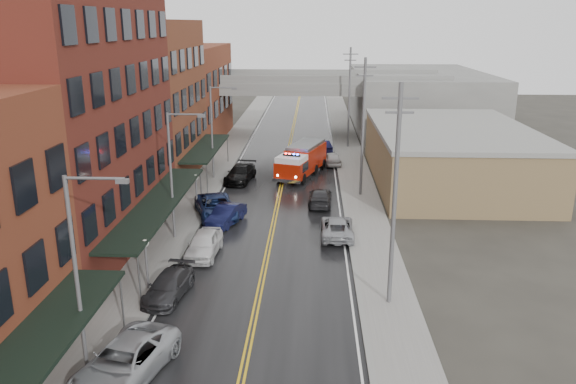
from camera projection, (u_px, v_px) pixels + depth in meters
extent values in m
cube|color=black|center=(276.00, 213.00, 45.35)|extent=(11.00, 160.00, 0.02)
cube|color=slate|center=(186.00, 211.00, 45.65)|extent=(3.00, 160.00, 0.15)
cube|color=slate|center=(366.00, 213.00, 45.01)|extent=(3.00, 160.00, 0.15)
cube|color=gray|center=(206.00, 211.00, 45.58)|extent=(0.30, 160.00, 0.15)
cube|color=gray|center=(346.00, 213.00, 45.08)|extent=(0.30, 160.00, 0.15)
cube|color=#571A17|center=(65.00, 114.00, 36.63)|extent=(9.00, 20.00, 18.00)
cube|color=brown|center=(144.00, 101.00, 53.80)|extent=(9.00, 15.00, 15.00)
cube|color=brown|center=(185.00, 95.00, 70.96)|extent=(9.00, 20.00, 12.00)
cube|color=brown|center=(450.00, 157.00, 53.48)|extent=(14.00, 22.00, 5.00)
cube|color=slate|center=(417.00, 100.00, 81.64)|extent=(18.00, 30.00, 8.00)
cube|color=black|center=(16.00, 367.00, 19.95)|extent=(2.60, 16.00, 0.18)
cylinder|color=slate|center=(122.00, 303.00, 27.60)|extent=(0.10, 0.10, 3.00)
cube|color=black|center=(159.00, 203.00, 38.12)|extent=(2.60, 18.00, 0.18)
cylinder|color=slate|center=(139.00, 279.00, 30.28)|extent=(0.10, 0.10, 3.00)
cylinder|color=slate|center=(201.00, 188.00, 46.72)|extent=(0.10, 0.10, 3.00)
cube|color=black|center=(206.00, 148.00, 54.85)|extent=(2.60, 13.00, 0.18)
cylinder|color=slate|center=(207.00, 179.00, 49.40)|extent=(0.10, 0.10, 3.00)
cylinder|color=slate|center=(228.00, 149.00, 61.06)|extent=(0.10, 0.10, 3.00)
cylinder|color=#59595B|center=(147.00, 268.00, 31.84)|extent=(0.14, 0.14, 2.80)
sphere|color=silver|center=(145.00, 243.00, 31.41)|extent=(0.44, 0.44, 0.44)
cylinder|color=#59595B|center=(197.00, 195.00, 45.22)|extent=(0.14, 0.14, 2.80)
sphere|color=silver|center=(196.00, 177.00, 44.79)|extent=(0.44, 0.44, 0.44)
cylinder|color=#59595B|center=(77.00, 280.00, 23.31)|extent=(0.18, 0.18, 9.00)
cylinder|color=#59595B|center=(95.00, 178.00, 21.98)|extent=(2.40, 0.12, 0.12)
cube|color=#59595B|center=(122.00, 181.00, 21.96)|extent=(0.50, 0.22, 0.18)
cylinder|color=#59595B|center=(171.00, 178.00, 38.61)|extent=(0.18, 0.18, 9.00)
cylinder|color=#59595B|center=(185.00, 114.00, 37.28)|extent=(2.40, 0.12, 0.12)
cube|color=#59595B|center=(201.00, 116.00, 37.26)|extent=(0.50, 0.22, 0.18)
cylinder|color=#59595B|center=(212.00, 134.00, 53.90)|extent=(0.18, 0.18, 9.00)
cylinder|color=#59595B|center=(223.00, 88.00, 52.58)|extent=(2.40, 0.12, 0.12)
cube|color=#59595B|center=(234.00, 89.00, 52.56)|extent=(0.50, 0.22, 0.18)
cylinder|color=#59595B|center=(395.00, 199.00, 28.95)|extent=(0.24, 0.24, 12.00)
cube|color=#59595B|center=(400.00, 98.00, 27.45)|extent=(1.80, 0.12, 0.12)
cube|color=#59595B|center=(400.00, 113.00, 27.65)|extent=(1.40, 0.12, 0.12)
cylinder|color=#59595B|center=(363.00, 129.00, 48.07)|extent=(0.24, 0.24, 12.00)
cube|color=#59595B|center=(365.00, 67.00, 46.57)|extent=(1.80, 0.12, 0.12)
cube|color=#59595B|center=(365.00, 76.00, 46.77)|extent=(1.40, 0.12, 0.12)
cylinder|color=#59595B|center=(349.00, 99.00, 67.20)|extent=(0.24, 0.24, 12.00)
cube|color=#59595B|center=(351.00, 54.00, 65.69)|extent=(1.80, 0.12, 0.12)
cube|color=#59595B|center=(350.00, 60.00, 65.89)|extent=(1.40, 0.12, 0.12)
cube|color=slate|center=(292.00, 86.00, 73.99)|extent=(40.00, 10.00, 1.50)
cube|color=slate|center=(210.00, 113.00, 75.56)|extent=(1.60, 8.00, 6.00)
cube|color=slate|center=(374.00, 115.00, 74.59)|extent=(1.60, 8.00, 6.00)
cube|color=#971806|center=(306.00, 157.00, 57.05)|extent=(4.30, 6.34, 2.22)
cube|color=#971806|center=(292.00, 170.00, 53.45)|extent=(3.36, 3.42, 1.58)
cube|color=silver|center=(292.00, 159.00, 53.15)|extent=(3.17, 3.18, 0.53)
cube|color=black|center=(292.00, 166.00, 53.55)|extent=(3.05, 2.43, 0.84)
cube|color=slate|center=(306.00, 145.00, 56.68)|extent=(3.92, 5.85, 0.32)
cube|color=black|center=(292.00, 155.00, 53.05)|extent=(1.70, 0.80, 0.15)
sphere|color=#FF0C0C|center=(286.00, 154.00, 53.22)|extent=(0.21, 0.21, 0.21)
sphere|color=#1933FF|center=(297.00, 155.00, 52.83)|extent=(0.21, 0.21, 0.21)
cylinder|color=black|center=(280.00, 177.00, 53.98)|extent=(1.12, 0.68, 1.06)
cylinder|color=black|center=(303.00, 179.00, 53.20)|extent=(1.12, 0.68, 1.06)
cylinder|color=black|center=(293.00, 168.00, 57.29)|extent=(1.12, 0.68, 1.06)
cylinder|color=black|center=(315.00, 170.00, 56.51)|extent=(1.12, 0.68, 1.06)
cylinder|color=black|center=(302.00, 162.00, 59.65)|extent=(1.12, 0.68, 1.06)
cylinder|color=black|center=(322.00, 164.00, 58.87)|extent=(1.12, 0.68, 1.06)
imported|color=#9B9EA3|center=(124.00, 362.00, 23.96)|extent=(4.15, 6.49, 1.67)
imported|color=#2A292C|center=(169.00, 286.00, 31.29)|extent=(2.46, 4.82, 1.34)
imported|color=silver|center=(204.00, 244.00, 36.89)|extent=(2.12, 4.81, 1.61)
imported|color=black|center=(226.00, 215.00, 42.62)|extent=(2.79, 4.75, 1.48)
imported|color=#15234E|center=(216.00, 207.00, 44.16)|extent=(4.59, 6.61, 1.68)
imported|color=black|center=(240.00, 174.00, 54.09)|extent=(2.96, 5.68, 1.57)
imported|color=#93969A|center=(337.00, 227.00, 40.17)|extent=(2.37, 5.04, 1.39)
imported|color=#242326|center=(320.00, 197.00, 47.20)|extent=(2.12, 4.80, 1.37)
imported|color=#B9B9B9|center=(332.00, 158.00, 60.41)|extent=(2.14, 4.32, 1.41)
imported|color=black|center=(321.00, 146.00, 66.19)|extent=(2.70, 4.78, 1.49)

